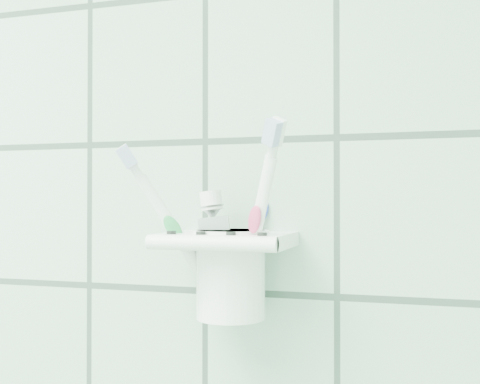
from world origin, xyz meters
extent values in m
cube|color=white|center=(0.65, 1.19, 1.30)|extent=(0.05, 0.02, 0.04)
cube|color=white|center=(0.65, 1.15, 1.31)|extent=(0.13, 0.10, 0.01)
cylinder|color=white|center=(0.65, 1.10, 1.31)|extent=(0.13, 0.01, 0.01)
cylinder|color=black|center=(0.60, 1.11, 1.32)|extent=(0.01, 0.01, 0.00)
cylinder|color=black|center=(0.63, 1.11, 1.32)|extent=(0.01, 0.01, 0.00)
cylinder|color=black|center=(0.67, 1.11, 1.32)|extent=(0.01, 0.01, 0.00)
cylinder|color=black|center=(0.70, 1.11, 1.32)|extent=(0.01, 0.01, 0.00)
cylinder|color=white|center=(0.65, 1.16, 1.28)|extent=(0.07, 0.07, 0.09)
cylinder|color=white|center=(0.65, 1.16, 1.32)|extent=(0.08, 0.08, 0.01)
cylinder|color=black|center=(0.65, 1.16, 1.32)|extent=(0.06, 0.06, 0.00)
cylinder|color=white|center=(0.64, 1.16, 1.32)|extent=(0.09, 0.07, 0.15)
cylinder|color=white|center=(0.64, 1.16, 1.42)|extent=(0.02, 0.02, 0.02)
cube|color=silver|center=(0.64, 1.16, 1.43)|extent=(0.02, 0.02, 0.03)
cube|color=white|center=(0.64, 1.17, 1.43)|extent=(0.02, 0.02, 0.03)
ellipsoid|color=green|center=(0.64, 1.16, 1.34)|extent=(0.03, 0.02, 0.03)
cylinder|color=white|center=(0.64, 1.16, 1.33)|extent=(0.07, 0.08, 0.17)
cylinder|color=white|center=(0.64, 1.16, 1.43)|extent=(0.02, 0.02, 0.03)
cube|color=silver|center=(0.64, 1.16, 1.44)|extent=(0.02, 0.02, 0.03)
cube|color=white|center=(0.64, 1.16, 1.44)|extent=(0.02, 0.02, 0.03)
ellipsoid|color=#1E38A5|center=(0.64, 1.16, 1.35)|extent=(0.03, 0.02, 0.04)
cylinder|color=white|center=(0.66, 1.17, 1.33)|extent=(0.07, 0.08, 0.17)
cylinder|color=white|center=(0.66, 1.17, 1.43)|extent=(0.02, 0.02, 0.03)
cube|color=silver|center=(0.66, 1.16, 1.44)|extent=(0.02, 0.02, 0.03)
cube|color=white|center=(0.66, 1.17, 1.44)|extent=(0.02, 0.02, 0.03)
ellipsoid|color=#D83F72|center=(0.66, 1.16, 1.35)|extent=(0.02, 0.02, 0.03)
cube|color=silver|center=(0.64, 1.16, 1.29)|extent=(0.05, 0.02, 0.10)
cube|color=silver|center=(0.64, 1.16, 1.24)|extent=(0.04, 0.01, 0.01)
cone|color=silver|center=(0.64, 1.16, 1.34)|extent=(0.03, 0.03, 0.02)
cylinder|color=white|center=(0.64, 1.16, 1.36)|extent=(0.03, 0.03, 0.02)
camera|label=1|loc=(0.85, 0.55, 1.36)|focal=45.00mm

